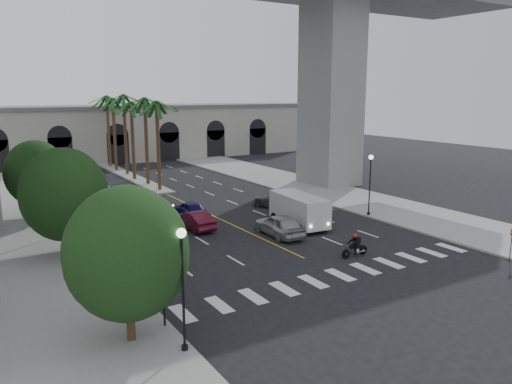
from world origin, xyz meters
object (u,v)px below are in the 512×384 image
(lamp_post_left_near, at_px, (183,279))
(do_not_enter_sign, at_px, (512,237))
(motorcycle_rider, at_px, (356,246))
(cargo_van, at_px, (299,209))
(car_e, at_px, (190,209))
(car_a, at_px, (279,225))
(lamp_post_right, at_px, (370,180))
(pedestrian_a, at_px, (71,263))
(traffic_signal_near, at_px, (163,276))
(lamp_post_left_far, at_px, (72,191))
(car_c, at_px, (134,228))
(car_d, at_px, (281,200))
(traffic_signal_far, at_px, (135,252))
(car_b, at_px, (195,220))

(lamp_post_left_near, height_order, do_not_enter_sign, lamp_post_left_near)
(motorcycle_rider, height_order, cargo_van, cargo_van)
(car_e, bearing_deg, car_a, 108.45)
(lamp_post_left_near, distance_m, lamp_post_right, 26.25)
(pedestrian_a, bearing_deg, traffic_signal_near, -84.87)
(traffic_signal_near, height_order, pedestrian_a, traffic_signal_near)
(car_a, bearing_deg, lamp_post_left_near, 45.97)
(lamp_post_left_far, bearing_deg, car_a, -34.55)
(pedestrian_a, xyz_separation_m, do_not_enter_sign, (24.41, -11.08, 0.55))
(lamp_post_left_far, distance_m, cargo_van, 17.52)
(car_c, bearing_deg, car_d, 169.03)
(traffic_signal_near, xyz_separation_m, motorcycle_rider, (14.37, 3.07, -1.81))
(lamp_post_left_near, height_order, car_d, lamp_post_left_near)
(lamp_post_left_near, relative_size, traffic_signal_far, 1.47)
(lamp_post_left_near, height_order, traffic_signal_near, lamp_post_left_near)
(car_c, distance_m, do_not_enter_sign, 25.63)
(car_a, height_order, do_not_enter_sign, do_not_enter_sign)
(lamp_post_left_far, relative_size, do_not_enter_sign, 2.39)
(lamp_post_right, height_order, car_e, lamp_post_right)
(car_e, xyz_separation_m, do_not_enter_sign, (12.58, -21.25, 0.94))
(car_e, bearing_deg, traffic_signal_far, 54.67)
(traffic_signal_far, xyz_separation_m, motorcycle_rider, (14.37, -0.93, -1.81))
(motorcycle_rider, height_order, pedestrian_a, pedestrian_a)
(car_a, xyz_separation_m, do_not_enter_sign, (9.27, -12.41, 0.78))
(lamp_post_right, bearing_deg, car_a, -174.91)
(lamp_post_left_near, distance_m, car_d, 26.67)
(traffic_signal_far, bearing_deg, car_a, 23.70)
(car_b, distance_m, cargo_van, 8.30)
(car_d, relative_size, do_not_enter_sign, 2.49)
(traffic_signal_near, bearing_deg, car_d, 43.47)
(traffic_signal_near, height_order, do_not_enter_sign, traffic_signal_near)
(lamp_post_left_far, distance_m, traffic_signal_far, 14.52)
(traffic_signal_far, distance_m, car_b, 13.49)
(car_c, xyz_separation_m, cargo_van, (12.32, -3.66, 0.61))
(cargo_van, xyz_separation_m, do_not_enter_sign, (6.45, -13.77, 0.21))
(lamp_post_left_far, relative_size, pedestrian_a, 2.88)
(cargo_van, distance_m, do_not_enter_sign, 15.21)
(lamp_post_right, bearing_deg, car_b, 164.31)
(lamp_post_right, height_order, traffic_signal_far, lamp_post_right)
(cargo_van, relative_size, do_not_enter_sign, 2.75)
(car_b, bearing_deg, traffic_signal_far, 50.22)
(car_c, height_order, car_d, car_d)
(lamp_post_left_far, distance_m, car_e, 9.92)
(motorcycle_rider, height_order, do_not_enter_sign, do_not_enter_sign)
(lamp_post_left_near, height_order, traffic_signal_far, lamp_post_left_near)
(traffic_signal_far, height_order, do_not_enter_sign, traffic_signal_far)
(cargo_van, height_order, do_not_enter_sign, cargo_van)
(lamp_post_left_near, distance_m, lamp_post_left_far, 21.00)
(lamp_post_left_near, bearing_deg, pedestrian_a, 101.74)
(car_b, distance_m, car_e, 4.10)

